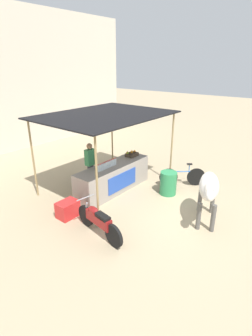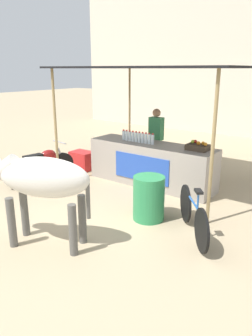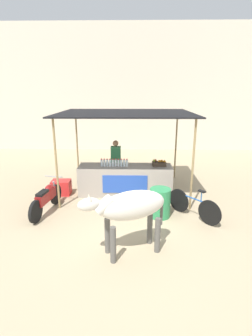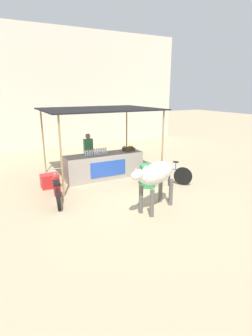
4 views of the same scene
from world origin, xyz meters
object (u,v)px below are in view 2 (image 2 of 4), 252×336
Objects in this scene: cooler_box at (82,160)px; motorcycle_parked at (41,164)px; vendor_behind_counter at (156,141)px; water_barrel at (149,198)px; bicycle_leaning at (193,215)px; stall_counter at (151,164)px; fruit_crate at (198,147)px; cow at (40,180)px.

motorcycle_parked is (-0.06, -1.31, 0.19)m from cooler_box.
vendor_behind_counter reaches higher than cooler_box.
bicycle_leaning is (0.89, -0.07, -0.05)m from water_barrel.
fruit_crate is (1.09, 0.06, 0.55)m from stall_counter.
vendor_behind_counter reaches higher than water_barrel.
water_barrel is 0.44× the size of motorcycle_parked.
motorcycle_parked is at bearing -130.05° from vendor_behind_counter.
cooler_box is 3.99m from cow.
bicycle_leaning is (0.77, -1.73, -0.68)m from fruit_crate.
cooler_box is 4.26m from bicycle_leaning.
water_barrel is at bearing 175.62° from bicycle_leaning.
water_barrel is (1.32, -2.35, -0.45)m from vendor_behind_counter.
cooler_box is (-2.10, -0.10, -0.24)m from stall_counter.
stall_counter reaches higher than cooler_box.
water_barrel is at bearing -3.62° from motorcycle_parked.
stall_counter is 3.33m from cow.
fruit_crate reaches higher than cooler_box.
stall_counter is 0.91m from vendor_behind_counter.
stall_counter is at bearing 33.00° from motorcycle_parked.
bicycle_leaning is at bearing -21.65° from cooler_box.
stall_counter is 1.65× the size of cow.
stall_counter reaches higher than bicycle_leaning.
motorcycle_parked reaches higher than bicycle_leaning.
cow is at bearing -136.31° from bicycle_leaning.
vendor_behind_counter reaches higher than fruit_crate.
vendor_behind_counter is (-1.44, 0.69, -0.18)m from fruit_crate.
stall_counter is 6.82× the size of fruit_crate.
stall_counter is at bearing -176.77° from fruit_crate.
vendor_behind_counter is 0.92× the size of motorcycle_parked.
vendor_behind_counter reaches higher than cow.
fruit_crate is 0.73× the size of cooler_box.
fruit_crate is 3.29m from cooler_box.
water_barrel is at bearing -58.68° from stall_counter.
cooler_box is at bearing -177.35° from stall_counter.
cow is (2.27, -3.19, 0.79)m from cooler_box.
motorcycle_parked is 4.03m from bicycle_leaning.
stall_counter is 1.68× the size of motorcycle_parked.
cow is at bearing -105.38° from fruit_crate.
vendor_behind_counter is 2.04m from cooler_box.
cooler_box is (-3.19, -0.16, -0.79)m from fruit_crate.
cooler_box is at bearing 153.93° from water_barrel.
bicycle_leaning is (4.02, -0.27, -0.08)m from motorcycle_parked.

